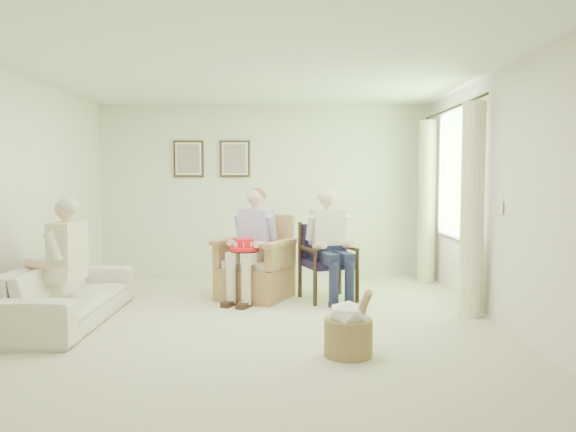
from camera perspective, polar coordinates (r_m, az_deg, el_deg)
The scene contains 19 objects.
floor at distance 6.00m, azimuth -3.34°, elevation -10.56°, with size 5.50×5.50×0.00m, color beige.
back_wall at distance 8.56m, azimuth -2.37°, elevation 2.61°, with size 5.00×0.04×2.60m, color silver.
front_wall at distance 3.07m, azimuth -6.24°, elevation 0.10°, with size 5.00×0.04×2.60m, color silver.
left_wall at distance 6.45m, azimuth -26.16°, elevation 1.75°, with size 0.04×5.50×2.60m, color silver.
right_wall at distance 6.20m, azimuth 20.37°, elevation 1.83°, with size 0.04×5.50×2.60m, color silver.
ceiling at distance 5.91m, azimuth -3.45°, elevation 14.65°, with size 5.00×5.50×0.02m, color white.
window at distance 7.32m, azimuth 16.86°, elevation 4.43°, with size 0.13×2.50×1.63m.
curtain_left at distance 6.35m, azimuth 18.21°, elevation 0.57°, with size 0.34×0.34×2.30m, color beige.
curtain_right at distance 8.23m, azimuth 13.91°, elevation 1.39°, with size 0.34×0.34×2.30m, color beige.
framed_print_left at distance 8.64m, azimuth -10.07°, elevation 5.75°, with size 0.45×0.05×0.55m.
framed_print_right at distance 8.55m, azimuth -5.42°, elevation 5.81°, with size 0.45×0.05×0.55m.
wicker_armchair at distance 7.02m, azimuth -3.36°, elevation -5.70°, with size 0.80×0.80×1.03m.
wood_armchair at distance 6.98m, azimuth 4.05°, elevation -4.29°, with size 0.60×0.56×0.92m.
sofa at distance 6.31m, azimuth -21.51°, elevation -7.26°, with size 0.82×2.10×0.61m, color silver.
person_wicker at distance 6.82m, azimuth -3.43°, elevation -2.09°, with size 0.40×0.63×1.34m.
person_dark at distance 6.80m, azimuth 4.15°, elevation -2.17°, with size 0.40×0.63×1.34m.
person_sofa at distance 6.14m, azimuth -21.96°, elevation -3.61°, with size 0.42×0.62×1.27m.
red_hat at distance 6.66m, azimuth -4.46°, elevation -3.07°, with size 0.35×0.35×0.14m.
hatbox at distance 4.84m, azimuth 6.17°, elevation -11.29°, with size 0.45×0.45×0.60m.
Camera 1 is at (0.32, -5.80, 1.51)m, focal length 35.00 mm.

